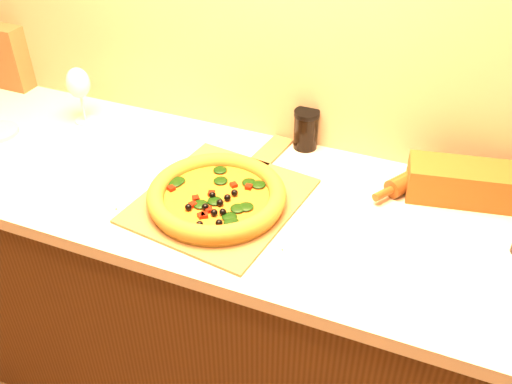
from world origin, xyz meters
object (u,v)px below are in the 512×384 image
pizza_peel (224,197)px  pizza (217,196)px  rolling_pin (424,173)px  wine_glass (78,84)px  dark_jar (306,129)px

pizza_peel → pizza: 0.05m
pizza → rolling_pin: (0.49, 0.33, -0.01)m
wine_glass → dark_jar: (0.73, 0.12, -0.07)m
pizza → pizza_peel: bearing=86.5°
pizza → dark_jar: 0.39m
rolling_pin → pizza: bearing=-146.3°
rolling_pin → wine_glass: wine_glass is taller
pizza → wine_glass: size_ratio=1.96×
wine_glass → dark_jar: bearing=9.7°
pizza_peel → wine_glass: size_ratio=3.26×
pizza_peel → pizza: pizza is taller
wine_glass → dark_jar: size_ratio=1.51×
rolling_pin → wine_glass: bearing=-175.9°
pizza_peel → dark_jar: 0.36m
pizza_peel → rolling_pin: size_ratio=1.78×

